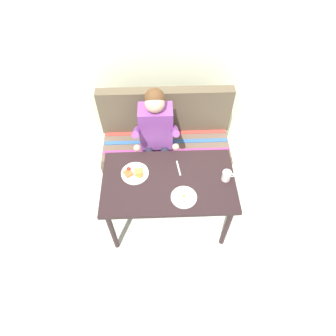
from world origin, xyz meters
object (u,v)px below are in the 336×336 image
table (169,186)px  couch (166,147)px  plate_eggs (184,197)px  coffee_mug (227,176)px  fork (178,168)px  person (156,133)px  plate_breakfast (135,173)px

table → couch: 0.83m
plate_eggs → coffee_mug: size_ratio=1.90×
table → fork: fork is taller
plate_eggs → person: bearing=106.5°
coffee_mug → person: bearing=136.3°
coffee_mug → fork: (-0.42, 0.14, -0.05)m
plate_breakfast → coffee_mug: 0.83m
plate_eggs → couch: bearing=97.5°
plate_eggs → fork: size_ratio=1.32×
person → plate_breakfast: bearing=-111.7°
coffee_mug → fork: coffee_mug is taller
table → couch: (0.00, 0.76, -0.32)m
couch → plate_eggs: couch is taller
coffee_mug → fork: bearing=161.4°
couch → person: person is taller
couch → person: (-0.11, -0.17, 0.41)m
coffee_mug → table: bearing=179.5°
person → plate_breakfast: (-0.20, -0.50, 0.00)m
plate_breakfast → coffee_mug: bearing=-6.2°
plate_eggs → coffee_mug: 0.43m
plate_eggs → coffee_mug: (0.39, 0.18, 0.04)m
coffee_mug → plate_breakfast: bearing=173.8°
person → plate_breakfast: 0.54m
plate_eggs → table: bearing=124.0°
person → coffee_mug: bearing=-43.7°
table → couch: size_ratio=0.83×
couch → coffee_mug: 1.03m
couch → plate_breakfast: bearing=-114.3°
table → plate_breakfast: size_ratio=4.77×
table → plate_eggs: size_ratio=5.34×
plate_breakfast → plate_eggs: size_ratio=1.12×
plate_breakfast → plate_eggs: bearing=-32.0°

